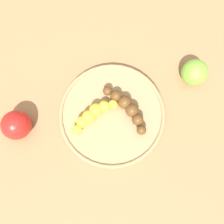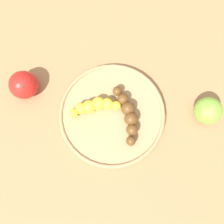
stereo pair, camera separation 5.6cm
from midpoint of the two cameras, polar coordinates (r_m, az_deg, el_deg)
name	(u,v)px [view 2 (the right image)]	position (r m, az deg, el deg)	size (l,w,h in m)	color
ground_plane	(112,115)	(0.60, 2.62, -1.40)	(2.40, 2.40, 0.00)	#936D47
fruit_bowl	(112,114)	(0.59, 2.68, -1.16)	(0.27, 0.27, 0.02)	#A08259
banana_overripe	(128,114)	(0.57, 6.72, -1.11)	(0.09, 0.14, 0.03)	#593819
banana_yellow	(94,106)	(0.57, -1.64, 0.95)	(0.12, 0.07, 0.03)	yellow
apple_green	(208,111)	(0.62, 25.06, -0.24)	(0.07, 0.07, 0.07)	#72B238
apple_red	(24,85)	(0.61, -18.75, 5.83)	(0.07, 0.07, 0.07)	red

